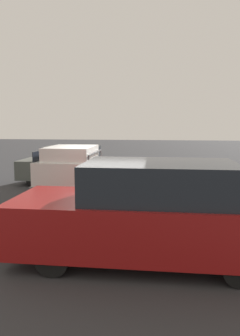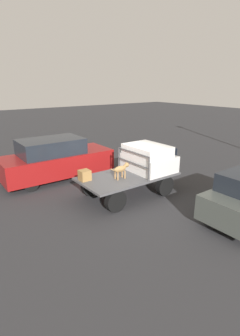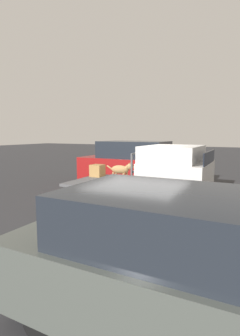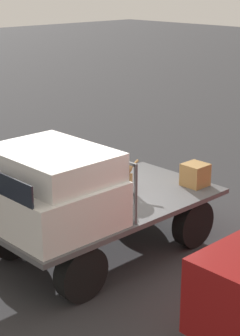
{
  "view_description": "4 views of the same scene",
  "coord_description": "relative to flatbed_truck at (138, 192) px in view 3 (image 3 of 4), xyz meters",
  "views": [
    {
      "loc": [
        -1.7,
        9.65,
        2.67
      ],
      "look_at": [
        -0.49,
        -0.14,
        1.29
      ],
      "focal_mm": 35.0,
      "sensor_mm": 36.0,
      "label": 1
    },
    {
      "loc": [
        -6.03,
        -7.73,
        4.35
      ],
      "look_at": [
        -0.49,
        -0.14,
        1.29
      ],
      "focal_mm": 28.0,
      "sensor_mm": 36.0,
      "label": 2
    },
    {
      "loc": [
        2.86,
        -6.67,
        2.26
      ],
      "look_at": [
        -0.49,
        -0.14,
        1.29
      ],
      "focal_mm": 28.0,
      "sensor_mm": 36.0,
      "label": 3
    },
    {
      "loc": [
        5.56,
        6.2,
        4.25
      ],
      "look_at": [
        -0.49,
        -0.14,
        1.29
      ],
      "focal_mm": 60.0,
      "sensor_mm": 36.0,
      "label": 4
    }
  ],
  "objects": [
    {
      "name": "truck_cab",
      "position": [
        1.07,
        0.0,
        0.75
      ],
      "size": [
        1.59,
        1.94,
        1.08
      ],
      "color": "silver",
      "rests_on": "flatbed_truck"
    },
    {
      "name": "cargo_crate",
      "position": [
        -1.66,
        0.51,
        0.43
      ],
      "size": [
        0.39,
        0.39,
        0.39
      ],
      "color": "olive",
      "rests_on": "flatbed_truck"
    },
    {
      "name": "ground_plane",
      "position": [
        0.0,
        0.0,
        -0.62
      ],
      "size": [
        80.0,
        80.0,
        0.0
      ],
      "primitive_type": "plane",
      "color": "#2D2D30"
    },
    {
      "name": "parked_sedan",
      "position": [
        2.22,
        -4.0,
        0.2
      ],
      "size": [
        4.06,
        1.77,
        1.65
      ],
      "rotation": [
        0.0,
        0.0,
        -0.11
      ],
      "color": "black",
      "rests_on": "ground"
    },
    {
      "name": "truck_headboard",
      "position": [
        0.24,
        0.0,
        0.85
      ],
      "size": [
        0.04,
        1.94,
        0.92
      ],
      "color": "#4C4C4F",
      "rests_on": "flatbed_truck"
    },
    {
      "name": "flatbed_truck",
      "position": [
        0.0,
        0.0,
        0.0
      ],
      "size": [
        3.9,
        2.06,
        0.86
      ],
      "color": "black",
      "rests_on": "ground"
    },
    {
      "name": "dog",
      "position": [
        -0.43,
        -0.14,
        0.62
      ],
      "size": [
        0.88,
        0.24,
        0.62
      ],
      "rotation": [
        0.0,
        0.0,
        -0.06
      ],
      "color": "#9E7547",
      "rests_on": "flatbed_truck"
    },
    {
      "name": "parked_pickup_far",
      "position": [
        -1.51,
        3.55,
        0.33
      ],
      "size": [
        5.1,
        1.99,
        1.94
      ],
      "rotation": [
        0.0,
        0.0,
        -0.16
      ],
      "color": "black",
      "rests_on": "ground"
    }
  ]
}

